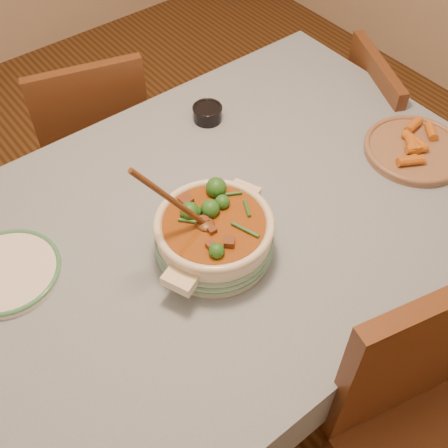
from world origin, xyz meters
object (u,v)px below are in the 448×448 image
at_px(dining_table, 209,243).
at_px(chair_near, 436,429).
at_px(chair_right, 384,138).
at_px(condiment_bowl, 207,112).
at_px(stew_casserole, 214,233).
at_px(fried_plate, 415,148).
at_px(white_plate, 7,272).
at_px(chair_far, 94,136).

bearing_deg(dining_table, chair_near, -79.48).
bearing_deg(chair_right, chair_near, 161.35).
height_order(condiment_bowl, chair_right, chair_right).
bearing_deg(stew_casserole, fried_plate, -5.97).
xyz_separation_m(white_plate, chair_near, (0.62, -0.88, -0.21)).
distance_m(fried_plate, chair_far, 1.17).
relative_size(dining_table, chair_near, 1.70).
bearing_deg(stew_casserole, condiment_bowl, 54.87).
relative_size(white_plate, chair_near, 0.30).
xyz_separation_m(stew_casserole, fried_plate, (0.69, -0.07, -0.05)).
height_order(stew_casserole, chair_right, stew_casserole).
relative_size(dining_table, chair_far, 1.99).
bearing_deg(stew_casserole, dining_table, 61.60).
bearing_deg(condiment_bowl, fried_plate, -52.40).
distance_m(chair_far, chair_right, 1.11).
relative_size(dining_table, stew_casserole, 4.52).
height_order(stew_casserole, fried_plate, stew_casserole).
distance_m(fried_plate, chair_right, 0.51).
bearing_deg(fried_plate, condiment_bowl, 127.60).
height_order(fried_plate, chair_far, chair_far).
height_order(dining_table, chair_right, chair_right).
relative_size(dining_table, white_plate, 5.64).
distance_m(dining_table, chair_near, 0.73).
relative_size(condiment_bowl, chair_right, 0.14).
height_order(white_plate, chair_right, chair_right).
bearing_deg(chair_near, white_plate, 138.41).
bearing_deg(chair_far, stew_casserole, 99.80).
xyz_separation_m(fried_plate, chair_right, (0.29, 0.29, -0.31)).
distance_m(dining_table, chair_far, 0.83).
bearing_deg(fried_plate, chair_near, -132.55).
relative_size(stew_casserole, chair_far, 0.44).
bearing_deg(chair_right, condiment_bowl, 97.31).
height_order(dining_table, white_plate, white_plate).
relative_size(chair_near, chair_right, 1.20).
height_order(condiment_bowl, fried_plate, same).
relative_size(fried_plate, chair_near, 0.38).
distance_m(stew_casserole, fried_plate, 0.69).
relative_size(dining_table, condiment_bowl, 14.79).
relative_size(stew_casserole, condiment_bowl, 3.27).
height_order(stew_casserole, chair_far, stew_casserole).
xyz_separation_m(dining_table, fried_plate, (0.64, -0.16, 0.11)).
relative_size(white_plate, chair_right, 0.36).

